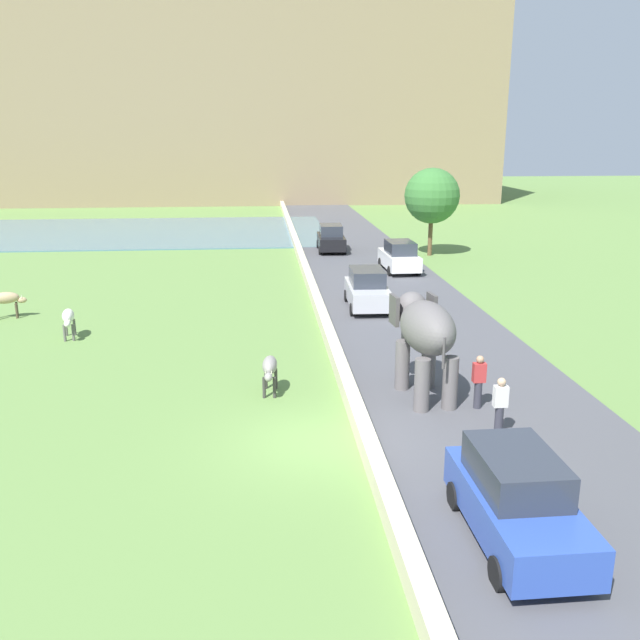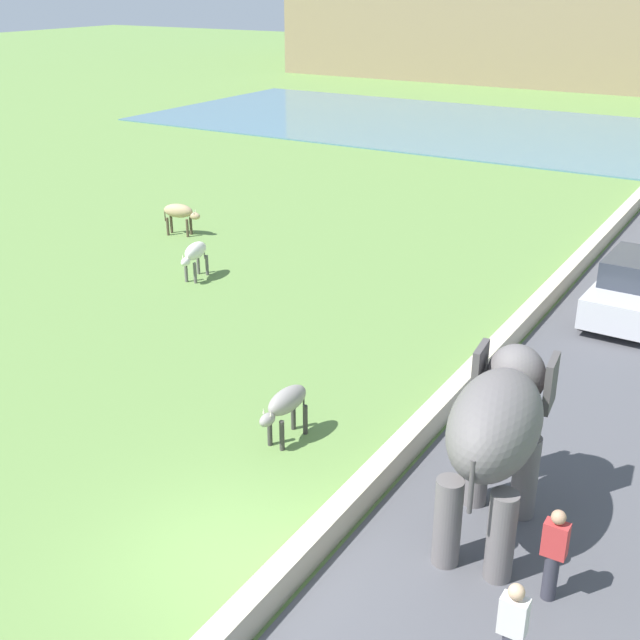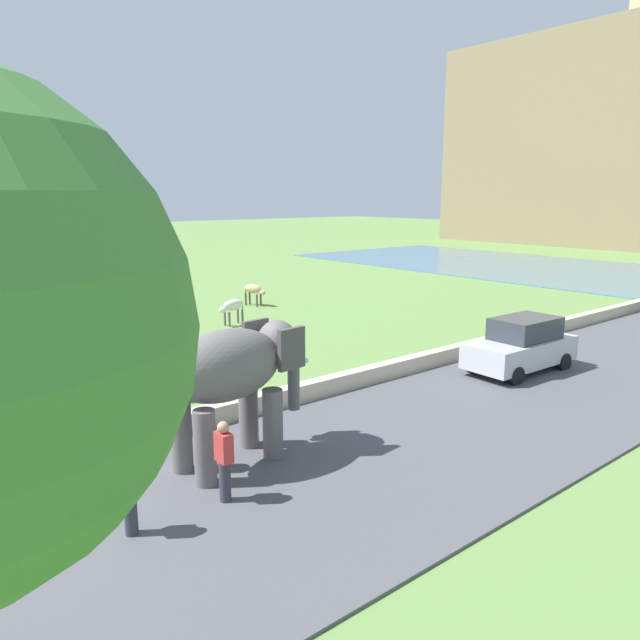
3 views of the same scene
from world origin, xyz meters
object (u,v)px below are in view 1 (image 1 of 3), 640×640
at_px(car_blue, 516,500).
at_px(cow_white, 68,318).
at_px(cow_grey, 270,368).
at_px(cow_tan, 7,299).
at_px(person_trailing, 500,406).
at_px(car_white, 399,257).
at_px(person_beside_elephant, 479,381).
at_px(elephant, 424,332).
at_px(car_black, 331,238).
at_px(car_silver, 367,289).

height_order(car_blue, cow_white, car_blue).
distance_m(cow_grey, cow_tan, 14.73).
bearing_deg(person_trailing, car_white, 85.16).
distance_m(person_beside_elephant, cow_white, 15.79).
bearing_deg(car_white, elephant, -99.54).
bearing_deg(person_beside_elephant, car_blue, -101.73).
distance_m(elephant, car_white, 19.20).
bearing_deg(cow_white, elephant, -30.52).
bearing_deg(car_black, cow_white, -122.57).
bearing_deg(cow_tan, elephant, -33.99).
bearing_deg(car_blue, person_trailing, 74.11).
relative_size(car_white, cow_grey, 2.87).
xyz_separation_m(car_blue, cow_white, (-12.15, 14.63, -0.06)).
xyz_separation_m(car_black, cow_grey, (-4.56, -25.48, -0.06)).
bearing_deg(person_beside_elephant, car_silver, 96.41).
xyz_separation_m(cow_tan, cow_white, (3.41, -3.33, 0.00)).
bearing_deg(person_trailing, cow_white, 143.28).
bearing_deg(car_white, car_blue, -96.81).
relative_size(car_blue, car_white, 0.99).
relative_size(person_trailing, cow_grey, 1.16).
height_order(person_beside_elephant, car_silver, car_silver).
height_order(elephant, person_beside_elephant, elephant).
bearing_deg(person_beside_elephant, person_trailing, -90.65).
bearing_deg(cow_tan, cow_grey, -41.65).
bearing_deg(car_black, car_white, -66.57).
bearing_deg(person_trailing, elephant, 114.74).
bearing_deg(car_black, elephant, -90.06).
height_order(car_silver, cow_white, car_silver).
bearing_deg(car_black, person_trailing, -87.43).
relative_size(elephant, car_silver, 0.87).
distance_m(cow_grey, cow_white, 9.97).
distance_m(car_white, cow_grey, 19.78).
distance_m(car_white, cow_tan, 20.52).
xyz_separation_m(cow_grey, cow_white, (-7.59, 6.46, 0.00)).
relative_size(elephant, car_white, 0.88).
xyz_separation_m(person_beside_elephant, car_silver, (-1.32, 11.80, 0.03)).
distance_m(car_blue, car_black, 33.65).
height_order(elephant, person_trailing, elephant).
xyz_separation_m(person_trailing, car_blue, (-1.31, -4.59, 0.03)).
bearing_deg(person_beside_elephant, cow_white, 148.56).
bearing_deg(car_blue, car_silver, 89.99).
relative_size(car_white, car_black, 1.00).
bearing_deg(car_silver, cow_white, -163.65).
distance_m(person_trailing, cow_white, 16.78).
bearing_deg(cow_white, car_white, 37.53).
xyz_separation_m(car_blue, car_black, (0.00, 33.65, 0.00)).
height_order(person_trailing, car_blue, car_blue).
bearing_deg(cow_white, car_blue, -50.29).
height_order(car_black, cow_tan, car_black).
bearing_deg(car_blue, car_black, 90.00).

